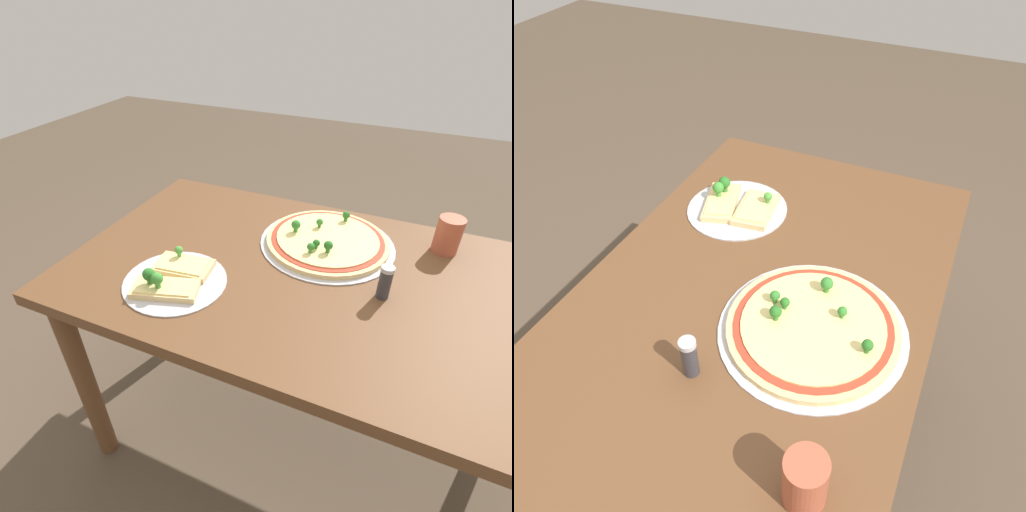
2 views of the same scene
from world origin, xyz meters
TOP-DOWN VIEW (x-y plane):
  - ground_plane at (0.00, 0.00)m, footprint 8.00×8.00m
  - dining_table at (0.00, 0.00)m, footprint 1.39×0.77m
  - pizza_tray_whole at (-0.03, 0.15)m, footprint 0.39×0.39m
  - pizza_tray_slice at (-0.35, -0.18)m, footprint 0.27×0.27m
  - drinking_cup at (0.28, 0.25)m, footprint 0.07×0.07m
  - condiment_shaker at (0.15, -0.03)m, footprint 0.03×0.03m

SIDE VIEW (x-z plane):
  - ground_plane at x=0.00m, z-range 0.00..0.00m
  - dining_table at x=0.00m, z-range 0.28..1.02m
  - pizza_tray_whole at x=-0.03m, z-range 0.73..0.79m
  - pizza_tray_slice at x=-0.35m, z-range 0.73..0.79m
  - condiment_shaker at x=0.15m, z-range 0.75..0.84m
  - drinking_cup at x=0.28m, z-range 0.75..0.85m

